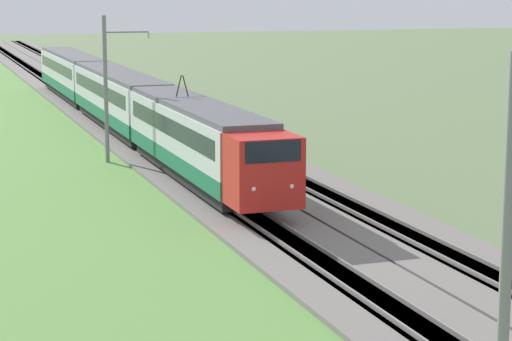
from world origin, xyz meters
The scene contains 8 objects.
ballast_main centered at (50.00, 0.00, 0.15)m, with size 240.00×4.40×0.30m.
ballast_adjacent centered at (50.00, -4.55, 0.15)m, with size 240.00×4.40×0.30m.
track_main centered at (50.00, 0.00, 0.16)m, with size 240.00×1.57×0.45m.
track_adjacent centered at (50.00, -4.55, 0.16)m, with size 240.00×1.57×0.45m.
grass_verge centered at (50.00, 5.91, 0.06)m, with size 240.00×12.55×0.12m.
passenger_train centered at (54.45, 0.00, 2.41)m, with size 59.45×2.82×5.13m.
catenary_mast_near centered at (4.10, 2.95, 4.33)m, with size 0.22×2.56×8.37m.
catenary_mast_mid centered at (42.54, 2.94, 4.14)m, with size 0.22×2.56×8.01m.
Camera 1 is at (-10.53, 12.70, 9.42)m, focal length 70.00 mm.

